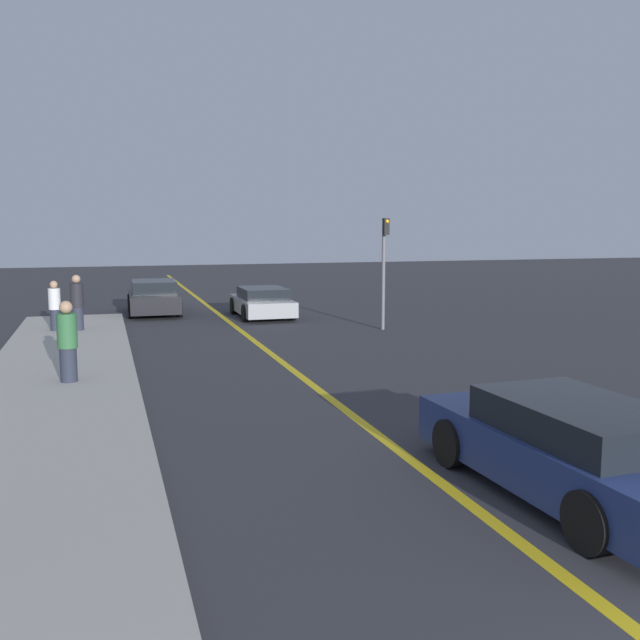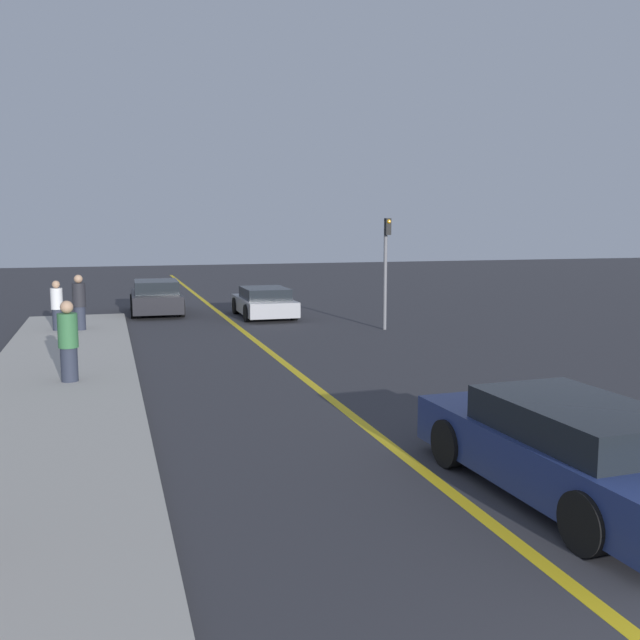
{
  "view_description": "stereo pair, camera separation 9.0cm",
  "coord_description": "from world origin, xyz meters",
  "px_view_note": "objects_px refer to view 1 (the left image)",
  "views": [
    {
      "loc": [
        -4.37,
        -2.55,
        3.55
      ],
      "look_at": [
        -0.15,
        11.22,
        1.6
      ],
      "focal_mm": 40.0,
      "sensor_mm": 36.0,
      "label": 1
    },
    {
      "loc": [
        -4.28,
        -2.58,
        3.55
      ],
      "look_at": [
        -0.15,
        11.22,
        1.6
      ],
      "focal_mm": 40.0,
      "sensor_mm": 36.0,
      "label": 2
    }
  ],
  "objects_px": {
    "pedestrian_mid_group": "(67,342)",
    "traffic_light": "(384,261)",
    "pedestrian_far_standing": "(77,303)",
    "car_ahead_center": "(262,302)",
    "car_far_distant": "(154,298)",
    "car_near_right_lane": "(569,448)",
    "pedestrian_by_sign": "(55,306)"
  },
  "relations": [
    {
      "from": "car_far_distant",
      "to": "pedestrian_by_sign",
      "type": "xyz_separation_m",
      "value": [
        -3.42,
        -4.53,
        0.28
      ]
    },
    {
      "from": "pedestrian_mid_group",
      "to": "car_ahead_center",
      "type": "bearing_deg",
      "value": 57.68
    },
    {
      "from": "car_ahead_center",
      "to": "car_far_distant",
      "type": "bearing_deg",
      "value": 150.79
    },
    {
      "from": "car_ahead_center",
      "to": "pedestrian_by_sign",
      "type": "bearing_deg",
      "value": -161.98
    },
    {
      "from": "car_near_right_lane",
      "to": "pedestrian_far_standing",
      "type": "distance_m",
      "value": 17.7
    },
    {
      "from": "pedestrian_by_sign",
      "to": "car_ahead_center",
      "type": "bearing_deg",
      "value": 17.67
    },
    {
      "from": "pedestrian_far_standing",
      "to": "traffic_light",
      "type": "relative_size",
      "value": 0.48
    },
    {
      "from": "car_near_right_lane",
      "to": "pedestrian_mid_group",
      "type": "bearing_deg",
      "value": 124.86
    },
    {
      "from": "car_ahead_center",
      "to": "car_far_distant",
      "type": "relative_size",
      "value": 0.95
    },
    {
      "from": "car_ahead_center",
      "to": "pedestrian_far_standing",
      "type": "distance_m",
      "value": 7.07
    },
    {
      "from": "pedestrian_mid_group",
      "to": "pedestrian_far_standing",
      "type": "xyz_separation_m",
      "value": [
        -0.03,
        7.94,
        0.01
      ]
    },
    {
      "from": "pedestrian_far_standing",
      "to": "traffic_light",
      "type": "xyz_separation_m",
      "value": [
        9.83,
        -1.92,
        1.28
      ]
    },
    {
      "from": "pedestrian_mid_group",
      "to": "car_near_right_lane",
      "type": "bearing_deg",
      "value": -52.63
    },
    {
      "from": "car_near_right_lane",
      "to": "car_ahead_center",
      "type": "distance_m",
      "value": 18.91
    },
    {
      "from": "pedestrian_mid_group",
      "to": "pedestrian_far_standing",
      "type": "relative_size",
      "value": 0.99
    },
    {
      "from": "pedestrian_far_standing",
      "to": "pedestrian_by_sign",
      "type": "bearing_deg",
      "value": 168.49
    },
    {
      "from": "car_far_distant",
      "to": "pedestrian_mid_group",
      "type": "xyz_separation_m",
      "value": [
        -2.7,
        -12.61,
        0.36
      ]
    },
    {
      "from": "car_far_distant",
      "to": "traffic_light",
      "type": "distance_m",
      "value": 9.83
    },
    {
      "from": "car_near_right_lane",
      "to": "pedestrian_mid_group",
      "type": "height_order",
      "value": "pedestrian_mid_group"
    },
    {
      "from": "car_ahead_center",
      "to": "pedestrian_far_standing",
      "type": "height_order",
      "value": "pedestrian_far_standing"
    },
    {
      "from": "car_near_right_lane",
      "to": "pedestrian_by_sign",
      "type": "xyz_separation_m",
      "value": [
        -7.22,
        16.59,
        0.29
      ]
    },
    {
      "from": "pedestrian_far_standing",
      "to": "traffic_light",
      "type": "height_order",
      "value": "traffic_light"
    },
    {
      "from": "car_far_distant",
      "to": "pedestrian_mid_group",
      "type": "height_order",
      "value": "pedestrian_mid_group"
    },
    {
      "from": "pedestrian_far_standing",
      "to": "pedestrian_by_sign",
      "type": "relative_size",
      "value": 1.11
    },
    {
      "from": "pedestrian_mid_group",
      "to": "pedestrian_far_standing",
      "type": "bearing_deg",
      "value": 90.21
    },
    {
      "from": "pedestrian_far_standing",
      "to": "traffic_light",
      "type": "distance_m",
      "value": 10.1
    },
    {
      "from": "car_ahead_center",
      "to": "car_far_distant",
      "type": "height_order",
      "value": "car_far_distant"
    },
    {
      "from": "car_ahead_center",
      "to": "pedestrian_far_standing",
      "type": "bearing_deg",
      "value": -159.19
    },
    {
      "from": "pedestrian_mid_group",
      "to": "pedestrian_far_standing",
      "type": "distance_m",
      "value": 7.94
    },
    {
      "from": "pedestrian_mid_group",
      "to": "traffic_light",
      "type": "height_order",
      "value": "traffic_light"
    },
    {
      "from": "car_near_right_lane",
      "to": "car_far_distant",
      "type": "xyz_separation_m",
      "value": [
        -3.8,
        21.12,
        0.0
      ]
    },
    {
      "from": "traffic_light",
      "to": "pedestrian_by_sign",
      "type": "bearing_deg",
      "value": 168.92
    }
  ]
}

